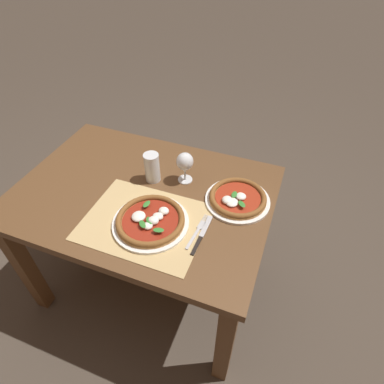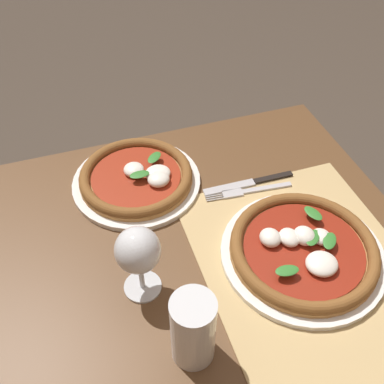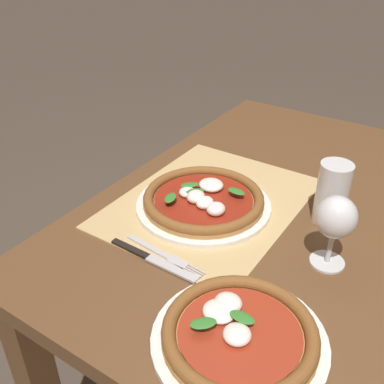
% 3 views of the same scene
% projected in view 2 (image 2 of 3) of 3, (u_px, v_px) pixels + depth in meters
% --- Properties ---
extents(dining_table, '(1.18, 0.84, 0.74)m').
position_uv_depth(dining_table, '(245.00, 366.00, 0.85)').
color(dining_table, brown).
rests_on(dining_table, ground).
extents(paper_placemat, '(0.51, 0.39, 0.00)m').
position_uv_depth(paper_placemat, '(308.00, 268.00, 0.86)').
color(paper_placemat, tan).
rests_on(paper_placemat, dining_table).
extents(pizza_near, '(0.32, 0.32, 0.05)m').
position_uv_depth(pizza_near, '(303.00, 250.00, 0.87)').
color(pizza_near, white).
rests_on(pizza_near, paper_placemat).
extents(pizza_far, '(0.29, 0.29, 0.05)m').
position_uv_depth(pizza_far, '(137.00, 178.00, 1.01)').
color(pizza_far, white).
rests_on(pizza_far, dining_table).
extents(wine_glass, '(0.08, 0.08, 0.16)m').
position_uv_depth(wine_glass, '(138.00, 253.00, 0.76)').
color(wine_glass, silver).
rests_on(wine_glass, dining_table).
extents(pint_glass, '(0.07, 0.07, 0.15)m').
position_uv_depth(pint_glass, '(193.00, 330.00, 0.70)').
color(pint_glass, silver).
rests_on(pint_glass, dining_table).
extents(fork, '(0.04, 0.20, 0.00)m').
position_uv_depth(fork, '(248.00, 191.00, 1.00)').
color(fork, '#B7B7BC').
rests_on(fork, paper_placemat).
extents(knife, '(0.02, 0.22, 0.01)m').
position_uv_depth(knife, '(249.00, 183.00, 1.02)').
color(knife, black).
rests_on(knife, paper_placemat).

